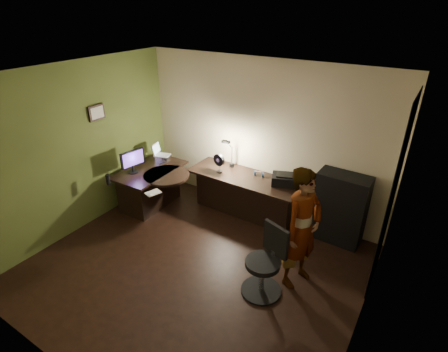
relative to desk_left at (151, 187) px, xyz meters
The scene contains 27 objects.
floor 1.99m from the desk_left, 29.75° to the right, with size 4.50×4.00×0.01m, color black.
ceiling 3.04m from the desk_left, 29.75° to the right, with size 4.50×4.00×0.01m, color silver.
wall_back 2.21m from the desk_left, 31.41° to the left, with size 4.50×0.01×2.70m, color #C0B18A.
wall_front 3.56m from the desk_left, 60.31° to the right, with size 4.50×0.01×2.70m, color #C0B18A.
wall_left 1.48m from the desk_left, 119.98° to the right, with size 0.01×4.00×2.70m, color #C0B18A.
wall_right 4.18m from the desk_left, 13.79° to the right, with size 0.01×4.00×2.70m, color #C0B18A.
green_wall_overlay 1.48m from the desk_left, 119.31° to the right, with size 0.00×4.00×2.70m, color #4F5F27.
arched_doorway 4.05m from the desk_left, ahead, with size 0.01×0.90×2.60m, color black.
french_door 4.27m from the desk_left, 21.13° to the right, with size 0.02×0.92×2.10m, color white.
framed_picture 1.65m from the desk_left, 135.26° to the right, with size 0.04×0.30×0.25m, color black.
desk_left is the anchor object (origin of this frame).
desk_right 1.73m from the desk_left, 22.34° to the left, with size 2.02×0.71×0.76m, color black.
cabinet 3.33m from the desk_left, 14.10° to the left, with size 0.77×0.39×1.16m, color black.
laptop_stand 0.60m from the desk_left, 96.45° to the left, with size 0.24×0.20×0.10m, color silver.
laptop 0.72m from the desk_left, 96.45° to the left, with size 0.30×0.28×0.20m, color silver.
monitor 0.60m from the desk_left, 121.38° to the right, with size 0.09×0.46×0.30m, color black.
mouse 1.06m from the desk_left, 46.48° to the right, with size 0.05×0.08×0.03m, color silver.
phone 0.50m from the desk_left, 87.34° to the left, with size 0.07×0.13×0.01m, color black.
pen 0.44m from the desk_left, 78.41° to the left, with size 0.01×0.15×0.01m, color black.
speaker 0.93m from the desk_left, 101.58° to the right, with size 0.07×0.07×0.18m, color black.
notepad 0.98m from the desk_left, 42.99° to the right, with size 0.16×0.23×0.01m, color silver.
desk_fan 1.39m from the desk_left, 26.76° to the left, with size 0.22×0.12×0.34m, color black.
headphones 2.02m from the desk_left, 23.87° to the left, with size 0.19×0.08×0.09m, color navy.
printer 2.46m from the desk_left, 18.42° to the left, with size 0.40×0.31×0.18m, color black.
desk_lamp 1.64m from the desk_left, 35.19° to the left, with size 0.15×0.27×0.60m, color black.
office_chair 2.87m from the desk_left, 17.61° to the right, with size 0.54×0.54×0.96m, color black.
person 3.11m from the desk_left, ahead, with size 0.61×0.41×1.71m, color #D8A88C.
Camera 1 is at (2.47, -3.09, 3.51)m, focal length 28.00 mm.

